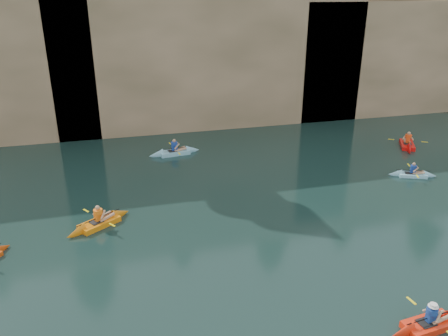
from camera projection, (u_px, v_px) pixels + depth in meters
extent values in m
plane|color=black|center=(319.00, 313.00, 14.89)|extent=(160.00, 160.00, 0.00)
cube|color=tan|center=(174.00, 41.00, 39.49)|extent=(70.00, 16.00, 12.00)
cube|color=tan|center=(215.00, 54.00, 33.46)|extent=(24.00, 2.40, 11.40)
cube|color=tan|center=(435.00, 55.00, 38.53)|extent=(26.00, 2.40, 9.84)
cube|color=black|center=(141.00, 114.00, 32.98)|extent=(3.50, 1.00, 3.20)
cube|color=black|center=(311.00, 95.00, 36.08)|extent=(5.00, 1.00, 4.50)
cube|color=red|center=(429.00, 324.00, 14.18)|extent=(2.49, 0.99, 0.28)
cone|color=red|center=(401.00, 333.00, 13.80)|extent=(0.92, 0.81, 0.72)
cube|color=black|center=(426.00, 323.00, 14.09)|extent=(0.59, 0.51, 0.04)
cube|color=navy|center=(431.00, 315.00, 14.04)|extent=(0.33, 0.23, 0.46)
sphere|color=tan|center=(433.00, 307.00, 13.91)|extent=(0.19, 0.19, 0.19)
cylinder|color=black|center=(431.00, 317.00, 14.07)|extent=(1.93, 0.23, 0.04)
cube|color=yellow|center=(411.00, 301.00, 14.82)|extent=(0.12, 0.43, 0.02)
cylinder|color=white|center=(433.00, 306.00, 13.90)|extent=(0.33, 0.33, 0.09)
cube|color=orange|center=(99.00, 223.00, 20.37)|extent=(2.62, 2.13, 0.29)
cone|color=orange|center=(121.00, 213.00, 21.23)|extent=(1.20, 1.16, 0.78)
cone|color=orange|center=(76.00, 233.00, 19.51)|extent=(1.20, 1.16, 0.78)
cube|color=black|center=(96.00, 222.00, 20.22)|extent=(0.73, 0.71, 0.04)
cube|color=orange|center=(98.00, 215.00, 20.21)|extent=(0.42, 0.39, 0.52)
sphere|color=tan|center=(97.00, 208.00, 20.07)|extent=(0.22, 0.22, 0.22)
cylinder|color=black|center=(99.00, 217.00, 20.26)|extent=(1.93, 1.31, 0.04)
cube|color=yellow|center=(86.00, 211.00, 20.91)|extent=(0.30, 0.39, 0.02)
cube|color=yellow|center=(112.00, 225.00, 19.62)|extent=(0.30, 0.39, 0.02)
cube|color=#8AD0E7|center=(412.00, 175.00, 25.80)|extent=(2.24, 1.41, 0.24)
cone|color=#8AD0E7|center=(430.00, 175.00, 25.70)|extent=(0.94, 0.89, 0.66)
cone|color=#8AD0E7|center=(395.00, 174.00, 25.90)|extent=(0.94, 0.89, 0.66)
cube|color=black|center=(410.00, 173.00, 25.78)|extent=(0.66, 0.58, 0.04)
cube|color=navy|center=(413.00, 169.00, 25.67)|extent=(0.35, 0.29, 0.44)
sphere|color=tan|center=(414.00, 164.00, 25.55)|extent=(0.19, 0.19, 0.19)
cylinder|color=black|center=(413.00, 170.00, 25.70)|extent=(1.84, 0.74, 0.04)
cube|color=yellow|center=(409.00, 165.00, 26.51)|extent=(0.23, 0.42, 0.02)
cube|color=yellow|center=(417.00, 176.00, 24.89)|extent=(0.23, 0.42, 0.02)
cube|color=red|center=(407.00, 145.00, 30.76)|extent=(2.14, 2.88, 0.30)
cone|color=red|center=(405.00, 139.00, 31.96)|extent=(1.21, 1.27, 0.82)
cone|color=red|center=(409.00, 151.00, 29.57)|extent=(1.21, 1.27, 0.82)
cube|color=black|center=(408.00, 144.00, 30.58)|extent=(0.72, 0.73, 0.04)
cube|color=#F34614|center=(408.00, 139.00, 30.60)|extent=(0.39, 0.44, 0.55)
sphere|color=tan|center=(409.00, 133.00, 30.45)|extent=(0.23, 0.23, 0.23)
cylinder|color=black|center=(408.00, 141.00, 30.65)|extent=(1.23, 2.11, 0.04)
cube|color=yellow|center=(391.00, 139.00, 30.92)|extent=(0.40, 0.28, 0.02)
cube|color=yellow|center=(425.00, 142.00, 30.39)|extent=(0.40, 0.28, 0.02)
cube|color=#7DBDD2|center=(175.00, 152.00, 29.27)|extent=(2.79, 1.18, 0.30)
cone|color=#7DBDD2|center=(193.00, 150.00, 29.72)|extent=(1.05, 0.92, 0.81)
cone|color=#7DBDD2|center=(156.00, 155.00, 28.82)|extent=(1.05, 0.92, 0.81)
cube|color=black|center=(172.00, 151.00, 29.18)|extent=(0.61, 0.57, 0.04)
cube|color=#1B3A94|center=(174.00, 146.00, 29.11)|extent=(0.40, 0.28, 0.54)
sphere|color=tan|center=(174.00, 141.00, 28.97)|extent=(0.23, 0.23, 0.23)
cylinder|color=black|center=(174.00, 148.00, 29.17)|extent=(2.37, 0.34, 0.04)
cube|color=yellow|center=(170.00, 143.00, 30.10)|extent=(0.13, 0.43, 0.02)
cube|color=yellow|center=(179.00, 154.00, 28.23)|extent=(0.13, 0.43, 0.02)
cone|color=#D9480D|center=(3.00, 248.00, 18.41)|extent=(0.97, 0.97, 0.64)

